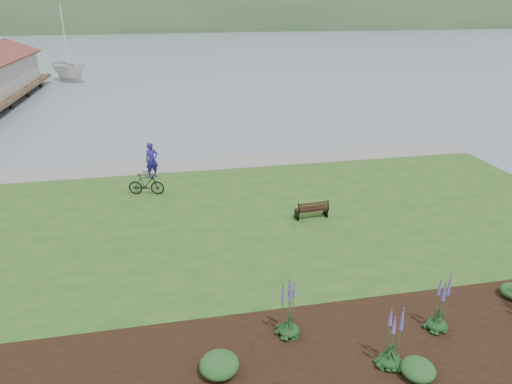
% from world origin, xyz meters
% --- Properties ---
extents(ground, '(600.00, 600.00, 0.00)m').
position_xyz_m(ground, '(0.00, 0.00, 0.00)').
color(ground, slate).
rests_on(ground, ground).
extents(lawn, '(34.00, 20.00, 0.40)m').
position_xyz_m(lawn, '(0.00, -2.00, 0.20)').
color(lawn, '#2F591F').
rests_on(lawn, ground).
extents(shoreline_path, '(34.00, 2.20, 0.03)m').
position_xyz_m(shoreline_path, '(0.00, 6.90, 0.42)').
color(shoreline_path, gray).
rests_on(shoreline_path, lawn).
extents(garden_bed, '(24.00, 4.40, 0.04)m').
position_xyz_m(garden_bed, '(3.00, -9.80, 0.42)').
color(garden_bed, black).
rests_on(garden_bed, lawn).
extents(far_hillside, '(580.00, 80.00, 38.00)m').
position_xyz_m(far_hillside, '(20.00, 170.00, 0.00)').
color(far_hillside, '#345630').
rests_on(far_hillside, ground).
extents(park_bench, '(1.47, 0.68, 0.89)m').
position_xyz_m(park_bench, '(4.09, -1.43, 0.84)').
color(park_bench, black).
rests_on(park_bench, lawn).
extents(person, '(1.00, 0.86, 2.32)m').
position_xyz_m(person, '(-2.99, 5.34, 1.56)').
color(person, navy).
rests_on(person, lawn).
extents(bicycle_b, '(0.91, 1.89, 1.09)m').
position_xyz_m(bicycle_b, '(-3.28, 2.88, 0.95)').
color(bicycle_b, black).
rests_on(bicycle_b, lawn).
extents(sailboat, '(15.78, 15.81, 29.32)m').
position_xyz_m(sailboat, '(-13.61, 43.81, 0.00)').
color(sailboat, silver).
rests_on(sailboat, ground).
extents(echium_0, '(0.62, 0.62, 1.99)m').
position_xyz_m(echium_0, '(3.35, -10.54, 1.19)').
color(echium_0, '#143818').
rests_on(echium_0, garden_bed).
extents(echium_1, '(0.62, 0.62, 2.10)m').
position_xyz_m(echium_1, '(5.40, -9.46, 1.23)').
color(echium_1, '#143818').
rests_on(echium_1, garden_bed).
extents(echium_4, '(0.62, 0.62, 2.31)m').
position_xyz_m(echium_4, '(1.01, -8.84, 1.39)').
color(echium_4, '#143818').
rests_on(echium_4, garden_bed).
extents(shrub_0, '(1.05, 1.05, 0.53)m').
position_xyz_m(shrub_0, '(-1.17, -9.92, 0.70)').
color(shrub_0, '#1E4C21').
rests_on(shrub_0, garden_bed).
extents(shrub_1, '(0.90, 0.90, 0.45)m').
position_xyz_m(shrub_1, '(3.88, -11.06, 0.67)').
color(shrub_1, '#1E4C21').
rests_on(shrub_1, garden_bed).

